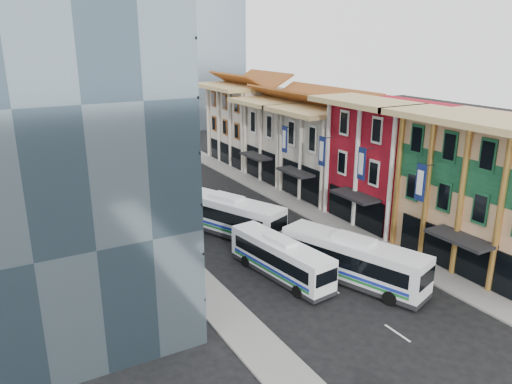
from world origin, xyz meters
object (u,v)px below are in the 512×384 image
bus_left_far (227,214)px  office_tower (43,83)px  shophouse_tan (496,194)px  bus_left_near (280,257)px  bus_right (353,259)px

bus_left_far → office_tower: bearing=166.4°
shophouse_tan → bus_left_near: bearing=158.6°
office_tower → bus_right: size_ratio=2.56×
office_tower → shophouse_tan: bearing=-24.3°
bus_right → bus_left_near: bearing=121.8°
office_tower → bus_left_near: bearing=-27.4°
shophouse_tan → bus_left_near: 18.05m
shophouse_tan → bus_left_far: shophouse_tan is taller
bus_left_far → bus_right: (4.00, -13.51, -0.07)m
shophouse_tan → bus_left_near: size_ratio=1.38×
shophouse_tan → bus_left_far: bearing=134.2°
office_tower → bus_right: 25.61m
bus_left_far → bus_right: size_ratio=1.04×
shophouse_tan → bus_left_near: shophouse_tan is taller
bus_left_near → bus_right: bus_right is taller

